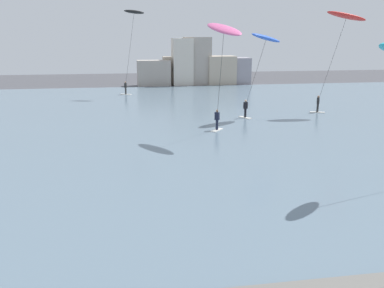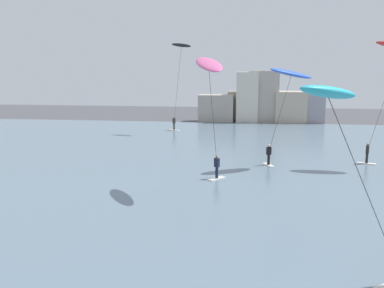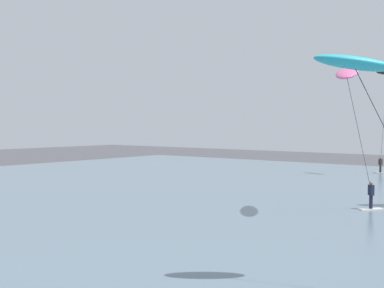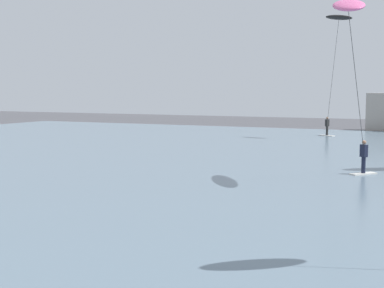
{
  "view_description": "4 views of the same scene",
  "coord_description": "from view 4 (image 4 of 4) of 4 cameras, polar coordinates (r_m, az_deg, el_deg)",
  "views": [
    {
      "loc": [
        -4.79,
        -5.87,
        7.35
      ],
      "look_at": [
        -1.51,
        13.75,
        2.24
      ],
      "focal_mm": 39.67,
      "sensor_mm": 36.0,
      "label": 1
    },
    {
      "loc": [
        4.47,
        -2.41,
        7.59
      ],
      "look_at": [
        2.4,
        13.62,
        4.69
      ],
      "focal_mm": 40.23,
      "sensor_mm": 36.0,
      "label": 2
    },
    {
      "loc": [
        12.39,
        -2.81,
        5.04
      ],
      "look_at": [
        -2.39,
        15.42,
        4.11
      ],
      "focal_mm": 46.33,
      "sensor_mm": 36.0,
      "label": 3
    },
    {
      "loc": [
        7.12,
        -2.81,
        4.22
      ],
      "look_at": [
        0.03,
        11.94,
        2.66
      ],
      "focal_mm": 54.62,
      "sensor_mm": 36.0,
      "label": 4
    }
  ],
  "objects": [
    {
      "name": "water_bay",
      "position": [
        33.92,
        13.37,
        -1.76
      ],
      "size": [
        84.0,
        52.0,
        0.1
      ],
      "primitive_type": "cube",
      "color": "slate",
      "rests_on": "ground"
    },
    {
      "name": "kitesurfer_black",
      "position": [
        50.11,
        13.97,
        10.22
      ],
      "size": [
        3.27,
        3.53,
        10.25
      ],
      "color": "silver",
      "rests_on": "water_bay"
    },
    {
      "name": "kitesurfer_pink",
      "position": [
        26.47,
        15.14,
        11.77
      ],
      "size": [
        2.5,
        5.62,
        8.31
      ],
      "color": "silver",
      "rests_on": "water_bay"
    }
  ]
}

